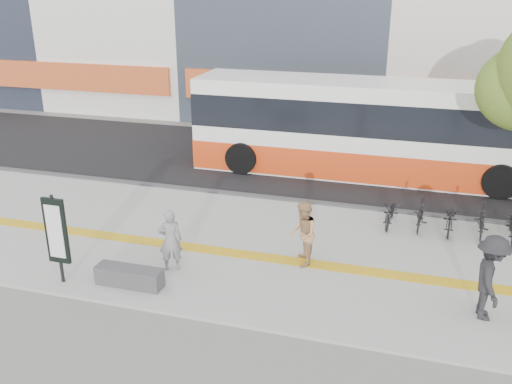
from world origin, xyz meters
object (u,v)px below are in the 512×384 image
(signboard, at_px, (56,232))
(pedestrian_dark, at_px, (490,278))
(bus, at_px, (369,131))
(pedestrian_tan, at_px, (303,234))
(seated_woman, at_px, (170,240))
(bench, at_px, (130,276))

(signboard, distance_m, pedestrian_dark, 9.53)
(bus, height_order, pedestrian_dark, bus)
(pedestrian_tan, relative_size, pedestrian_dark, 0.89)
(seated_woman, distance_m, pedestrian_dark, 7.22)
(seated_woman, distance_m, pedestrian_tan, 3.24)
(bench, height_order, bus, bus)
(bus, bearing_deg, signboard, -121.25)
(signboard, height_order, pedestrian_dark, signboard)
(pedestrian_tan, bearing_deg, pedestrian_dark, 59.34)
(bench, bearing_deg, pedestrian_tan, 30.37)
(bench, distance_m, pedestrian_dark, 7.93)
(signboard, xyz_separation_m, pedestrian_dark, (9.44, 1.25, -0.35))
(bus, relative_size, pedestrian_dark, 6.74)
(bench, height_order, signboard, signboard)
(bus, xyz_separation_m, seated_woman, (-3.85, -8.72, -0.77))
(bench, xyz_separation_m, seated_woman, (0.62, 0.98, 0.57))
(signboard, relative_size, pedestrian_tan, 1.32)
(bench, relative_size, seated_woman, 1.01)
(bench, relative_size, pedestrian_dark, 0.85)
(bus, distance_m, pedestrian_dark, 9.40)
(signboard, relative_size, bus, 0.17)
(pedestrian_dark, bearing_deg, bench, 93.69)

